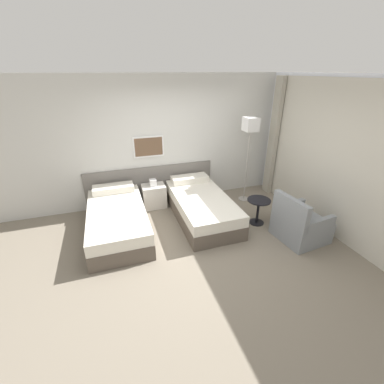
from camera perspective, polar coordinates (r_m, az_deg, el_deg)
name	(u,v)px	position (r m, az deg, el deg)	size (l,w,h in m)	color
ground_plane	(200,245)	(4.53, 1.75, -11.77)	(16.00, 16.00, 0.00)	slate
wall_headboard	(169,144)	(5.66, -5.19, 10.61)	(10.00, 0.10, 2.70)	silver
wall_window	(339,160)	(5.09, 29.84, 6.11)	(0.21, 4.42, 2.70)	white
bed_near_door	(118,219)	(4.94, -16.22, -5.88)	(1.01, 2.02, 0.62)	brown
bed_near_window	(201,206)	(5.19, 2.03, -3.14)	(1.01, 2.02, 0.62)	brown
nightstand	(154,196)	(5.66, -8.45, -0.80)	(0.49, 0.39, 0.64)	beige
floor_lamp	(250,130)	(5.62, 12.81, 13.33)	(0.27, 0.27, 1.87)	#9E9993
side_table	(258,207)	(5.11, 14.52, -3.20)	(0.44, 0.44, 0.51)	black
armchair	(300,225)	(4.93, 22.80, -6.83)	(0.84, 0.83, 0.86)	gray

